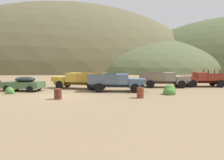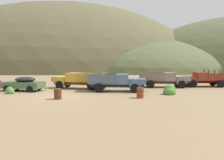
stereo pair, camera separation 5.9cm
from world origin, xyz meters
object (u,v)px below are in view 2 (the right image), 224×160
object	(u,v)px
truck_faded_yellow	(76,80)
truck_primer_gray	(167,79)
car_weathered_green	(22,84)
oil_drum_foreground	(140,93)
oil_drum_spare	(58,94)
truck_rust_red	(201,79)
truck_chalk_blue	(121,82)

from	to	relation	value
truck_faded_yellow	truck_primer_gray	xyz separation A→B (m)	(11.48, 1.07, -0.00)
car_weathered_green	truck_faded_yellow	xyz separation A→B (m)	(5.55, 2.14, 0.20)
truck_faded_yellow	oil_drum_foreground	world-z (taller)	truck_faded_yellow
car_weathered_green	oil_drum_spare	xyz separation A→B (m)	(5.29, -5.12, -0.36)
oil_drum_foreground	truck_rust_red	bearing A→B (deg)	43.03
truck_faded_yellow	oil_drum_foreground	xyz separation A→B (m)	(6.88, -6.76, -0.56)
truck_faded_yellow	car_weathered_green	bearing A→B (deg)	36.30
truck_faded_yellow	truck_chalk_blue	bearing A→B (deg)	169.36
truck_primer_gray	oil_drum_foreground	bearing A→B (deg)	-116.43
truck_chalk_blue	truck_primer_gray	bearing A→B (deg)	35.24
truck_primer_gray	truck_rust_red	distance (m)	4.61
truck_rust_red	oil_drum_spare	distance (m)	18.65
truck_primer_gray	oil_drum_spare	world-z (taller)	truck_primer_gray
car_weathered_green	truck_rust_red	distance (m)	21.95
truck_faded_yellow	truck_rust_red	distance (m)	16.14
car_weathered_green	truck_faded_yellow	world-z (taller)	truck_faded_yellow
truck_rust_red	oil_drum_spare	xyz separation A→B (m)	(-16.30, -9.05, -0.55)
car_weathered_green	oil_drum_foreground	bearing A→B (deg)	170.15
car_weathered_green	oil_drum_foreground	xyz separation A→B (m)	(12.43, -4.62, -0.36)
oil_drum_foreground	oil_drum_spare	bearing A→B (deg)	-176.00
truck_faded_yellow	truck_rust_red	world-z (taller)	truck_rust_red
oil_drum_spare	oil_drum_foreground	bearing A→B (deg)	4.00
truck_faded_yellow	oil_drum_spare	distance (m)	7.29
car_weathered_green	truck_rust_red	world-z (taller)	truck_rust_red
truck_primer_gray	oil_drum_foreground	size ratio (longest dim) A/B	6.87
truck_chalk_blue	truck_faded_yellow	bearing A→B (deg)	158.46
truck_chalk_blue	truck_rust_red	bearing A→B (deg)	26.65
oil_drum_spare	truck_chalk_blue	bearing A→B (deg)	39.72
truck_primer_gray	truck_faded_yellow	bearing A→B (deg)	-170.66
car_weathered_green	truck_primer_gray	size ratio (longest dim) A/B	0.78
truck_chalk_blue	oil_drum_foreground	bearing A→B (deg)	-65.57
car_weathered_green	oil_drum_spare	bearing A→B (deg)	146.49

